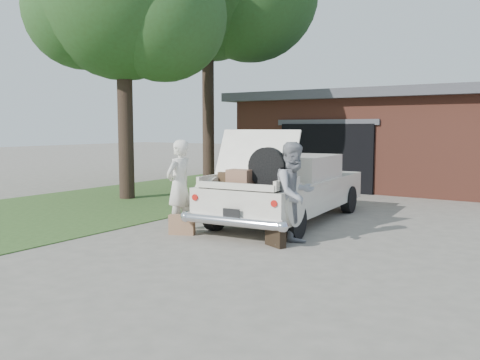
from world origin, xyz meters
The scene contains 9 objects.
ground centered at (0.00, 0.00, 0.00)m, with size 90.00×90.00×0.00m, color gray.
grass_strip centered at (-5.50, 3.00, 0.01)m, with size 6.00×16.00×0.02m, color #2D4C1E.
house centered at (0.98, 11.47, 1.67)m, with size 12.80×7.80×3.30m.
tree_left centered at (-5.58, 3.16, 5.56)m, with size 5.51×4.79×8.21m.
sedan centered at (-0.05, 2.61, 0.75)m, with size 2.37×5.27×2.04m.
woman_left centered at (-1.43, 0.52, 0.92)m, with size 0.67×0.44×1.84m, color white.
woman_right centered at (1.13, 0.64, 0.92)m, with size 0.89×0.69×1.83m, color gray.
suitcase_left centered at (-1.09, 0.19, 0.19)m, with size 0.50×0.16×0.39m, color #9E7150.
suitcase_right centered at (0.93, 0.32, 0.17)m, with size 0.45×0.14×0.34m, color black.
Camera 1 is at (5.22, -7.35, 2.09)m, focal length 38.00 mm.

